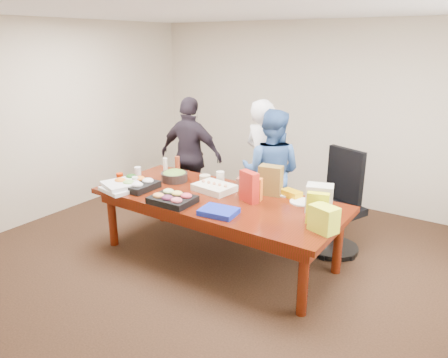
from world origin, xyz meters
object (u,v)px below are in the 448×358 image
Objects in this scene: person_right at (271,173)px; salad_bowl at (174,177)px; person_center at (262,163)px; conference_table at (218,228)px; office_chair at (336,206)px; sheet_cake at (214,188)px.

salad_bowl is at bearing 27.87° from person_right.
conference_table is at bearing 113.85° from person_center.
office_chair is 0.94m from person_right.
person_right is 0.88m from sheet_cake.
conference_table is 1.40m from office_chair.
sheet_cake is at bearing -126.33° from office_chair.
person_right is at bearing 81.61° from conference_table.
person_center is 1.05× the size of person_right.
person_right is (0.23, -0.19, -0.04)m from person_center.
sheet_cake is (-0.15, 0.14, 0.41)m from conference_table.
conference_table is 1.65× the size of person_center.
conference_table is 0.46m from sheet_cake.
person_center reaches higher than conference_table.
office_chair is 1.43m from sheet_cake.
salad_bowl reaches higher than conference_table.
conference_table is 8.57× the size of salad_bowl.
office_chair is (1.05, 0.90, 0.21)m from conference_table.
conference_table is at bearing -37.18° from sheet_cake.
sheet_cake is 0.62m from salad_bowl.
person_right is at bearing 77.12° from sheet_cake.
conference_table is 1.07m from person_right.
conference_table is 0.90m from salad_bowl.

